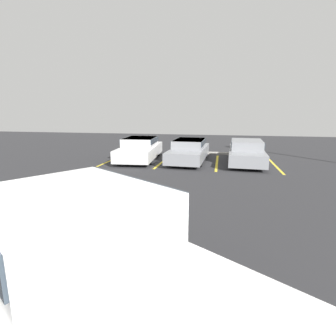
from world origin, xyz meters
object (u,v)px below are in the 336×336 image
object	(u,v)px
parked_sedan_c	(246,151)
pickup_truck	(86,272)
parked_sedan_a	(140,148)
parked_sedan_b	(189,150)
wheel_stop_curb	(219,153)

from	to	relation	value
parked_sedan_c	pickup_truck	bearing A→B (deg)	-10.74
parked_sedan_a	parked_sedan_b	xyz separation A→B (m)	(2.77, 0.13, -0.03)
parked_sedan_a	wheel_stop_curb	distance (m)	5.23
pickup_truck	parked_sedan_a	distance (m)	12.08
pickup_truck	parked_sedan_c	distance (m)	12.13
pickup_truck	parked_sedan_b	distance (m)	11.82
pickup_truck	parked_sedan_c	size ratio (longest dim) A/B	1.26
parked_sedan_c	parked_sedan_a	bearing A→B (deg)	-86.40
pickup_truck	parked_sedan_b	xyz separation A→B (m)	(-0.28, 11.81, -0.25)
parked_sedan_b	parked_sedan_c	xyz separation A→B (m)	(3.03, -0.00, 0.01)
parked_sedan_b	parked_sedan_c	size ratio (longest dim) A/B	1.03
pickup_truck	parked_sedan_c	world-z (taller)	pickup_truck
parked_sedan_a	parked_sedan_c	distance (m)	5.80
pickup_truck	parked_sedan_a	xyz separation A→B (m)	(-3.04, 11.69, -0.22)
pickup_truck	parked_sedan_b	size ratio (longest dim) A/B	1.22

